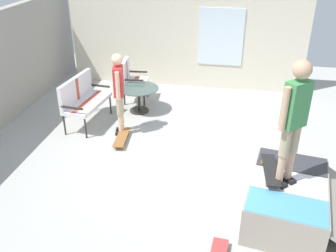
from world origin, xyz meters
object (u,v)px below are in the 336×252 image
(skate_ramp, at_px, (289,199))
(patio_table, at_px, (139,95))
(patio_chair_near_house, at_px, (131,77))
(skateboard_by_bench, at_px, (122,137))
(person_watching, at_px, (119,89))
(patio_bench, at_px, (82,97))
(person_skater, at_px, (294,115))
(skateboard_on_ramp, at_px, (271,170))

(skate_ramp, relative_size, patio_table, 2.28)
(patio_chair_near_house, bearing_deg, skateboard_by_bench, -170.43)
(person_watching, bearing_deg, patio_table, -5.58)
(patio_table, bearing_deg, person_watching, 174.42)
(patio_bench, distance_m, person_watching, 1.01)
(patio_table, relative_size, person_skater, 0.52)
(skate_ramp, xyz_separation_m, person_watching, (2.00, 3.08, 0.67))
(person_skater, bearing_deg, skateboard_on_ramp, 48.11)
(skate_ramp, xyz_separation_m, patio_bench, (2.27, 3.98, 0.32))
(skate_ramp, relative_size, patio_chair_near_house, 2.01)
(person_skater, bearing_deg, skate_ramp, -82.83)
(patio_bench, xyz_separation_m, person_watching, (-0.27, -0.91, 0.35))
(patio_table, xyz_separation_m, person_skater, (-3.08, -2.84, 1.21))
(patio_table, xyz_separation_m, skateboard_on_ramp, (-2.93, -2.68, 0.27))
(skate_ramp, relative_size, skateboard_by_bench, 2.52)
(skate_ramp, height_order, patio_chair_near_house, patio_chair_near_house)
(person_watching, relative_size, person_skater, 0.95)
(patio_table, bearing_deg, skateboard_by_bench, -179.90)
(patio_table, relative_size, skateboard_on_ramp, 1.11)
(patio_chair_near_house, height_order, person_watching, person_watching)
(skateboard_by_bench, bearing_deg, patio_bench, 58.80)
(patio_bench, height_order, person_watching, person_watching)
(patio_bench, height_order, skateboard_on_ramp, patio_bench)
(patio_table, height_order, person_watching, person_watching)
(patio_chair_near_house, height_order, patio_table, patio_chair_near_house)
(patio_table, relative_size, person_watching, 0.54)
(skateboard_by_bench, distance_m, skateboard_on_ramp, 3.14)
(person_skater, height_order, skateboard_on_ramp, person_skater)
(patio_bench, relative_size, person_skater, 0.75)
(person_watching, xyz_separation_m, person_skater, (-2.01, -2.95, 0.65))
(skate_ramp, xyz_separation_m, patio_table, (3.06, 2.97, 0.11))
(patio_bench, bearing_deg, person_skater, -120.72)
(person_watching, bearing_deg, patio_chair_near_house, 7.87)
(skateboard_on_ramp, bearing_deg, patio_table, 42.44)
(person_watching, distance_m, person_skater, 3.63)
(patio_table, distance_m, person_watching, 1.20)
(patio_chair_near_house, relative_size, person_watching, 0.61)
(skateboard_by_bench, bearing_deg, person_skater, -120.55)
(skate_ramp, height_order, skateboard_by_bench, skate_ramp)
(patio_chair_near_house, bearing_deg, patio_bench, 153.08)
(patio_bench, xyz_separation_m, patio_chair_near_house, (1.34, -0.68, -0.00))
(person_skater, distance_m, skateboard_on_ramp, 0.96)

